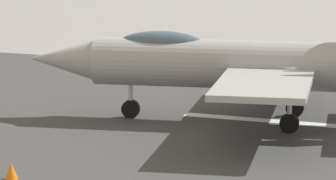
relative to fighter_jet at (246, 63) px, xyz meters
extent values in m
plane|color=gray|center=(-0.96, -0.56, -2.46)|extent=(400.00, 400.00, 0.00)
cube|color=#393A3B|center=(-0.96, -0.56, -2.45)|extent=(240.00, 26.00, 0.02)
cube|color=white|center=(-1.18, -0.56, -2.44)|extent=(8.00, 0.70, 0.00)
cylinder|color=#959599|center=(-0.09, -0.02, -0.07)|extent=(12.88, 4.27, 1.98)
cone|color=#959599|center=(7.62, 1.41, -0.07)|extent=(3.20, 2.19, 1.68)
ellipsoid|color=#3F5160|center=(3.44, 0.64, 0.67)|extent=(3.74, 1.74, 1.10)
cube|color=#959599|center=(-1.80, 3.74, -0.17)|extent=(4.44, 6.55, 0.24)
cube|color=#959599|center=(-0.34, -4.14, -0.17)|extent=(4.44, 6.55, 0.24)
cylinder|color=silver|center=(4.73, 0.88, -1.76)|extent=(0.18, 0.18, 1.40)
cylinder|color=black|center=(4.73, 0.88, -2.08)|extent=(0.80, 0.43, 0.76)
cylinder|color=silver|center=(-2.15, 1.23, -1.76)|extent=(0.18, 0.18, 1.40)
cylinder|color=black|center=(-2.15, 1.23, -2.08)|extent=(0.80, 0.43, 0.76)
cylinder|color=silver|center=(-1.57, -1.92, -1.76)|extent=(0.18, 0.18, 1.40)
cylinder|color=black|center=(-1.57, -1.92, -2.08)|extent=(0.80, 0.43, 0.76)
cone|color=orange|center=(4.50, 11.12, -2.18)|extent=(0.44, 0.44, 0.55)
camera|label=1|loc=(-11.81, 38.89, 6.32)|focal=108.62mm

